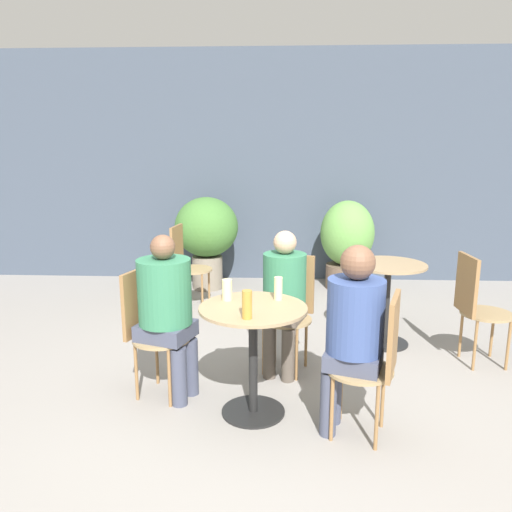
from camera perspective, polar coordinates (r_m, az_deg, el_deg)
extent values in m
plane|color=gray|center=(3.43, 1.27, -18.77)|extent=(20.00, 20.00, 0.00)
cube|color=#3D4756|center=(6.67, 2.17, 10.07)|extent=(10.00, 0.06, 3.00)
cylinder|color=black|center=(3.56, -0.32, -17.32)|extent=(0.43, 0.43, 0.01)
cylinder|color=black|center=(3.39, -0.33, -11.93)|extent=(0.06, 0.06, 0.72)
cylinder|color=#997F5B|center=(3.26, -0.33, -5.99)|extent=(0.71, 0.71, 0.02)
cylinder|color=black|center=(4.81, 14.42, -9.55)|extent=(0.43, 0.43, 0.01)
cylinder|color=black|center=(4.68, 14.66, -5.37)|extent=(0.06, 0.06, 0.72)
cylinder|color=#997F5B|center=(4.59, 14.91, -0.96)|extent=(0.67, 0.67, 0.02)
cylinder|color=#997F56|center=(3.20, 11.75, -12.59)|extent=(0.41, 0.41, 0.02)
cylinder|color=olive|center=(3.17, 13.65, -17.49)|extent=(0.02, 0.02, 0.42)
cylinder|color=olive|center=(3.40, 14.28, -15.30)|extent=(0.02, 0.02, 0.42)
cylinder|color=olive|center=(3.21, 8.66, -16.89)|extent=(0.02, 0.02, 0.42)
cylinder|color=olive|center=(3.44, 9.68, -14.78)|extent=(0.02, 0.02, 0.42)
cube|color=olive|center=(3.09, 15.40, -8.74)|extent=(0.14, 0.34, 0.48)
cylinder|color=#997F56|center=(3.99, 3.40, -7.24)|extent=(0.41, 0.41, 0.02)
cylinder|color=olive|center=(4.15, 5.73, -9.75)|extent=(0.02, 0.02, 0.42)
cylinder|color=olive|center=(4.22, 2.17, -9.29)|extent=(0.02, 0.02, 0.42)
cylinder|color=olive|center=(3.91, 4.66, -11.16)|extent=(0.02, 0.02, 0.42)
cylinder|color=olive|center=(3.99, 0.88, -10.63)|extent=(0.02, 0.02, 0.42)
cube|color=olive|center=(4.08, 4.25, -3.11)|extent=(0.34, 0.14, 0.48)
cylinder|color=#997F56|center=(3.67, -10.74, -9.24)|extent=(0.41, 0.41, 0.02)
cylinder|color=olive|center=(3.92, -11.26, -11.29)|extent=(0.02, 0.02, 0.42)
cylinder|color=olive|center=(3.72, -13.52, -12.77)|extent=(0.02, 0.02, 0.42)
cylinder|color=olive|center=(3.79, -7.74, -12.00)|extent=(0.02, 0.02, 0.42)
cylinder|color=olive|center=(3.58, -9.87, -13.61)|extent=(0.02, 0.02, 0.42)
cube|color=olive|center=(3.68, -13.37, -5.16)|extent=(0.14, 0.34, 0.48)
cylinder|color=#997F56|center=(5.58, -7.14, -1.55)|extent=(0.41, 0.41, 0.02)
cylinder|color=olive|center=(5.81, -7.95, -3.30)|extent=(0.02, 0.02, 0.42)
cylinder|color=olive|center=(5.56, -8.82, -4.04)|extent=(0.02, 0.02, 0.42)
cylinder|color=olive|center=(5.73, -5.39, -3.45)|extent=(0.02, 0.02, 0.42)
cylinder|color=olive|center=(5.48, -6.15, -4.20)|extent=(0.02, 0.02, 0.42)
cube|color=olive|center=(5.59, -9.03, 1.02)|extent=(0.08, 0.35, 0.48)
cylinder|color=#997F56|center=(4.52, 24.85, -6.00)|extent=(0.41, 0.41, 0.02)
cylinder|color=olive|center=(4.65, 22.37, -8.17)|extent=(0.02, 0.02, 0.42)
cylinder|color=olive|center=(4.42, 23.75, -9.36)|extent=(0.02, 0.02, 0.42)
cylinder|color=olive|center=(4.76, 25.38, -7.96)|extent=(0.02, 0.02, 0.42)
cylinder|color=olive|center=(4.54, 26.88, -9.10)|extent=(0.02, 0.02, 0.42)
cube|color=olive|center=(4.38, 22.94, -3.01)|extent=(0.05, 0.35, 0.48)
cylinder|color=#42475B|center=(3.40, 8.88, -15.14)|extent=(0.10, 0.10, 0.42)
cylinder|color=#42475B|center=(3.26, 8.26, -16.36)|extent=(0.10, 0.10, 0.42)
cube|color=#42475B|center=(3.18, 11.07, -11.49)|extent=(0.41, 0.38, 0.10)
cylinder|color=#384C84|center=(3.08, 11.29, -6.74)|extent=(0.35, 0.35, 0.45)
sphere|color=brown|center=(2.99, 11.56, -0.72)|extent=(0.21, 0.21, 0.21)
cylinder|color=brown|center=(3.94, 1.56, -10.93)|extent=(0.10, 0.10, 0.42)
cylinder|color=brown|center=(3.90, 3.67, -11.22)|extent=(0.10, 0.10, 0.42)
cube|color=brown|center=(3.93, 3.23, -6.60)|extent=(0.37, 0.39, 0.10)
cylinder|color=#337551|center=(3.85, 3.28, -2.87)|extent=(0.33, 0.33, 0.43)
sphere|color=tan|center=(3.78, 3.34, 1.57)|extent=(0.18, 0.18, 0.18)
cylinder|color=#42475B|center=(3.60, -8.80, -13.45)|extent=(0.11, 0.11, 0.42)
cylinder|color=#42475B|center=(3.73, -7.49, -12.43)|extent=(0.11, 0.11, 0.42)
cube|color=#42475B|center=(3.62, -10.23, -8.37)|extent=(0.44, 0.41, 0.11)
cylinder|color=#337551|center=(3.53, -10.41, -4.02)|extent=(0.37, 0.37, 0.46)
sphere|color=brown|center=(3.46, -10.62, 1.01)|extent=(0.17, 0.17, 0.17)
cylinder|color=beige|center=(3.38, 2.56, -3.74)|extent=(0.06, 0.06, 0.16)
cylinder|color=beige|center=(3.37, -3.32, -3.89)|extent=(0.07, 0.07, 0.14)
cylinder|color=#B28433|center=(3.02, -1.03, -5.57)|extent=(0.06, 0.06, 0.18)
cylinder|color=slate|center=(6.37, -5.57, -1.84)|extent=(0.38, 0.38, 0.42)
ellipsoid|color=#427533|center=(6.26, -5.68, 3.32)|extent=(0.79, 0.79, 0.74)
cylinder|color=brown|center=(6.47, 10.20, -2.29)|extent=(0.51, 0.51, 0.30)
ellipsoid|color=#609947|center=(6.35, 10.40, 2.59)|extent=(0.67, 0.67, 0.81)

